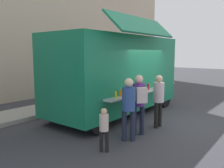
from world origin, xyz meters
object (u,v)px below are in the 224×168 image
(food_truck_main, at_px, (117,72))
(child_near_queue, at_px, (104,126))
(trash_bin, at_px, (124,86))
(customer_front_ordering, at_px, (158,96))
(customer_mid_with_backpack, at_px, (139,99))
(customer_rear_waiting, at_px, (129,104))

(food_truck_main, distance_m, child_near_queue, 3.78)
(trash_bin, distance_m, customer_front_ordering, 6.22)
(customer_front_ordering, xyz_separation_m, customer_mid_with_backpack, (-1.02, 0.11, 0.07))
(customer_mid_with_backpack, distance_m, customer_rear_waiting, 0.56)
(customer_front_ordering, height_order, customer_rear_waiting, customer_rear_waiting)
(customer_mid_with_backpack, relative_size, child_near_queue, 1.63)
(food_truck_main, relative_size, customer_rear_waiting, 3.40)
(customer_rear_waiting, bearing_deg, trash_bin, 5.22)
(customer_rear_waiting, bearing_deg, customer_front_ordering, -34.09)
(child_near_queue, bearing_deg, customer_rear_waiting, -35.17)
(customer_mid_with_backpack, xyz_separation_m, child_near_queue, (-1.52, 0.04, -0.43))
(customer_mid_with_backpack, relative_size, customer_rear_waiting, 1.02)
(customer_mid_with_backpack, height_order, customer_rear_waiting, customer_mid_with_backpack)
(customer_mid_with_backpack, xyz_separation_m, customer_rear_waiting, (-0.55, -0.01, -0.05))
(customer_front_ordering, xyz_separation_m, child_near_queue, (-2.54, 0.14, -0.36))
(food_truck_main, bearing_deg, child_near_queue, -148.41)
(trash_bin, height_order, customer_mid_with_backpack, customer_mid_with_backpack)
(food_truck_main, xyz_separation_m, customer_front_ordering, (-0.56, -2.07, -0.62))
(customer_front_ordering, bearing_deg, customer_mid_with_backpack, 87.98)
(customer_front_ordering, relative_size, customer_rear_waiting, 0.98)
(trash_bin, bearing_deg, food_truck_main, -148.70)
(food_truck_main, xyz_separation_m, child_near_queue, (-3.10, -1.93, -0.99))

